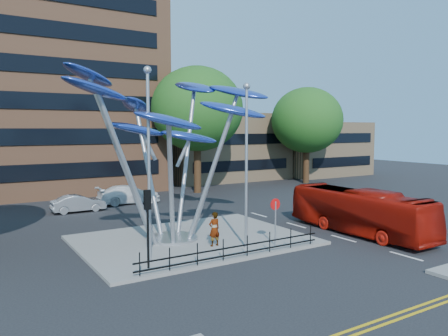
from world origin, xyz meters
TOP-DOWN VIEW (x-y plane):
  - ground at (0.00, 0.00)m, footprint 120.00×120.00m
  - traffic_island at (-1.00, 6.00)m, footprint 12.00×9.00m
  - double_yellow_near at (0.00, -6.00)m, footprint 40.00×0.12m
  - double_yellow_far at (0.00, -6.30)m, footprint 40.00×0.12m
  - brick_tower at (-6.00, 32.00)m, footprint 25.00×15.00m
  - low_building_near at (16.00, 30.00)m, footprint 15.00×8.00m
  - low_building_far at (30.00, 28.00)m, footprint 12.00×8.00m
  - tree_right at (8.00, 22.00)m, footprint 8.80×8.80m
  - tree_far at (22.00, 22.00)m, footprint 8.00×8.00m
  - leaf_sculpture at (-2.07, 6.68)m, footprint 12.72×9.54m
  - street_lamp_left at (-4.50, 3.50)m, footprint 0.36×0.36m
  - street_lamp_right at (0.50, 3.00)m, footprint 0.36×0.36m
  - traffic_light_island at (-5.00, 2.50)m, footprint 0.28×0.18m
  - no_entry_sign_island at (2.00, 2.52)m, footprint 0.60×0.10m
  - pedestrian_railing_front at (-1.00, 1.70)m, footprint 10.00×0.06m
  - red_bus at (8.16, 2.36)m, footprint 2.35×9.54m
  - pedestrian at (-0.75, 4.06)m, footprint 0.68×0.48m
  - parked_car_mid at (-4.24, 18.00)m, footprint 3.90×1.40m
  - parked_car_right at (0.26, 19.62)m, footprint 5.22×2.18m

SIDE VIEW (x-z plane):
  - ground at x=0.00m, z-range 0.00..0.00m
  - double_yellow_near at x=0.00m, z-range 0.00..0.01m
  - double_yellow_far at x=0.00m, z-range 0.00..0.01m
  - traffic_island at x=-1.00m, z-range 0.00..0.15m
  - pedestrian_railing_front at x=-1.00m, z-range 0.05..1.05m
  - parked_car_mid at x=-4.24m, z-range 0.00..1.28m
  - parked_car_right at x=0.26m, z-range 0.00..1.51m
  - pedestrian at x=-0.75m, z-range 0.15..1.93m
  - red_bus at x=8.16m, z-range 0.00..2.65m
  - no_entry_sign_island at x=2.00m, z-range 0.59..3.04m
  - traffic_light_island at x=-5.00m, z-range 0.90..4.33m
  - low_building_far at x=30.00m, z-range 0.00..7.00m
  - low_building_near at x=16.00m, z-range 0.00..8.00m
  - street_lamp_right at x=0.50m, z-range 0.94..9.24m
  - street_lamp_left at x=-4.50m, z-range 0.96..9.76m
  - leaf_sculpture at x=-2.07m, z-range 2.12..11.63m
  - tree_far at x=22.00m, z-range 1.70..12.51m
  - tree_right at x=8.00m, z-range 1.98..14.09m
  - brick_tower at x=-6.00m, z-range 0.00..30.00m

